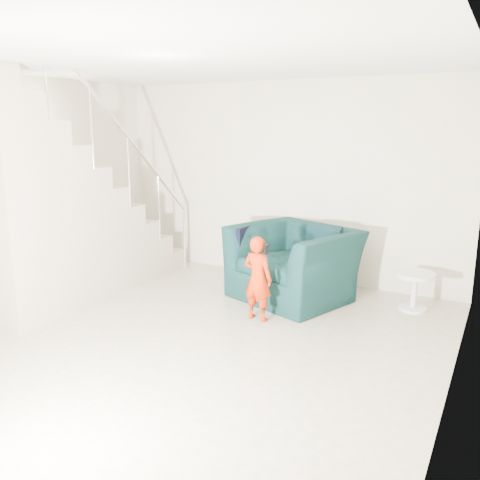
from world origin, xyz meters
name	(u,v)px	position (x,y,z in m)	size (l,w,h in m)	color
floor	(168,348)	(0.00, 0.00, 0.00)	(5.50, 5.50, 0.00)	gray
ceiling	(158,55)	(0.00, 0.00, 2.70)	(5.50, 5.50, 0.00)	silver
back_wall	(283,182)	(0.00, 2.75, 1.35)	(5.00, 5.00, 0.00)	#BFB99B
right_wall	(459,239)	(2.50, 0.00, 1.35)	(5.50, 5.50, 0.00)	#BFB99B
armchair	(294,263)	(0.51, 1.94, 0.44)	(1.37, 1.19, 0.89)	black
toddler	(258,278)	(0.44, 1.07, 0.47)	(0.35, 0.23, 0.95)	#A61005
side_table	(415,285)	(1.91, 2.19, 0.31)	(0.45, 0.45, 0.45)	silver
staircase	(58,224)	(-2.00, 0.55, 0.95)	(1.02, 3.03, 3.62)	#ADA089
cushion	(325,242)	(0.80, 2.23, 0.69)	(0.44, 0.13, 0.42)	black
throw	(248,250)	(-0.10, 1.89, 0.56)	(0.06, 0.57, 0.64)	black
phone	(266,249)	(0.56, 1.03, 0.83)	(0.02, 0.05, 0.10)	black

